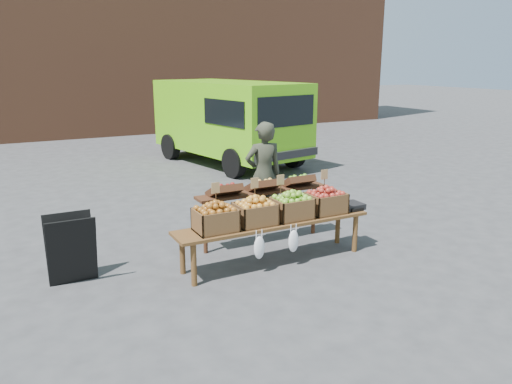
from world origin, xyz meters
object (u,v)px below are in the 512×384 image
delivery_van (229,123)px  vendor (263,175)px  back_table (262,209)px  weighing_scale (350,206)px  display_bench (274,242)px  crate_green_apples (326,203)px  crate_russet_pears (255,214)px  crate_red_apples (292,208)px  chalkboard_sign (71,249)px  crate_golden_apples (216,220)px

delivery_van → vendor: (-1.68, -4.97, -0.21)m
back_table → weighing_scale: size_ratio=6.18×
display_bench → crate_green_apples: bearing=0.0°
display_bench → vendor: bearing=66.4°
back_table → crate_russet_pears: back_table is taller
back_table → crate_green_apples: size_ratio=4.20×
vendor → crate_red_apples: vendor is taller
vendor → chalkboard_sign: (-3.09, -0.86, -0.42)m
crate_green_apples → chalkboard_sign: bearing=170.0°
back_table → chalkboard_sign: bearing=-177.0°
delivery_van → crate_red_apples: size_ratio=9.41×
display_bench → crate_green_apples: 0.93m
vendor → crate_golden_apples: 2.05m
display_bench → crate_red_apples: bearing=0.0°
crate_golden_apples → weighing_scale: bearing=0.0°
crate_red_apples → weighing_scale: crate_red_apples is taller
back_table → display_bench: 0.79m
vendor → weighing_scale: vendor is taller
delivery_van → vendor: delivery_van is taller
back_table → crate_green_apples: (0.60, -0.72, 0.19)m
vendor → crate_green_apples: 1.46m
vendor → crate_golden_apples: bearing=52.2°
display_bench → crate_golden_apples: 0.93m
weighing_scale → vendor: bearing=113.4°
crate_golden_apples → weighing_scale: size_ratio=1.47×
crate_golden_apples → crate_green_apples: (1.65, 0.00, 0.00)m
crate_red_apples → crate_green_apples: bearing=0.0°
vendor → back_table: bearing=68.0°
delivery_van → vendor: size_ratio=2.78×
crate_golden_apples → vendor: bearing=44.7°
chalkboard_sign → crate_red_apples: bearing=-11.6°
chalkboard_sign → back_table: (2.68, 0.14, 0.09)m
vendor → crate_russet_pears: size_ratio=3.39×
vendor → display_bench: size_ratio=0.63×
delivery_van → chalkboard_sign: 7.55m
crate_green_apples → weighing_scale: 0.44m
crate_green_apples → crate_red_apples: bearing=180.0°
delivery_van → chalkboard_sign: (-4.77, -5.82, -0.63)m
display_bench → weighing_scale: (1.25, 0.00, 0.33)m
crate_green_apples → display_bench: bearing=180.0°
back_table → crate_golden_apples: back_table is taller
back_table → crate_green_apples: bearing=-50.0°
chalkboard_sign → crate_green_apples: 3.35m
back_table → crate_russet_pears: 0.89m
vendor → chalkboard_sign: vendor is taller
display_bench → crate_red_apples: size_ratio=5.40×
delivery_van → display_bench: 6.85m
crate_red_apples → back_table: bearing=94.3°
back_table → crate_russet_pears: bearing=-124.5°
chalkboard_sign → crate_red_apples: chalkboard_sign is taller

